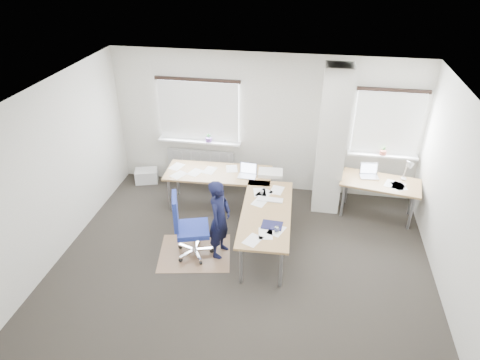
% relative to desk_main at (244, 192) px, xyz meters
% --- Properties ---
extents(ground, '(6.00, 6.00, 0.00)m').
position_rel_desk_main_xyz_m(ground, '(0.16, -1.07, -0.69)').
color(ground, black).
rests_on(ground, ground).
extents(room_shell, '(6.04, 5.04, 2.82)m').
position_rel_desk_main_xyz_m(room_shell, '(0.35, -0.61, 1.05)').
color(room_shell, beige).
rests_on(room_shell, ground).
extents(floor_mat, '(1.33, 1.19, 0.01)m').
position_rel_desk_main_xyz_m(floor_mat, '(-0.67, -0.95, -0.69)').
color(floor_mat, '#88654A').
rests_on(floor_mat, ground).
extents(white_crate, '(0.54, 0.44, 0.28)m').
position_rel_desk_main_xyz_m(white_crate, '(-2.31, 1.18, -0.55)').
color(white_crate, white).
rests_on(white_crate, ground).
extents(desk_main, '(2.51, 2.61, 0.96)m').
position_rel_desk_main_xyz_m(desk_main, '(0.00, 0.00, 0.00)').
color(desk_main, olive).
rests_on(desk_main, ground).
extents(desk_side, '(1.50, 0.93, 1.22)m').
position_rel_desk_main_xyz_m(desk_side, '(2.43, 0.74, -0.01)').
color(desk_side, olive).
rests_on(desk_side, ground).
extents(task_chair, '(0.66, 0.64, 1.16)m').
position_rel_desk_main_xyz_m(task_chair, '(-0.71, -0.99, -0.37)').
color(task_chair, navy).
rests_on(task_chair, ground).
extents(person, '(0.43, 0.56, 1.37)m').
position_rel_desk_main_xyz_m(person, '(-0.24, -0.87, -0.01)').
color(person, black).
rests_on(person, ground).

